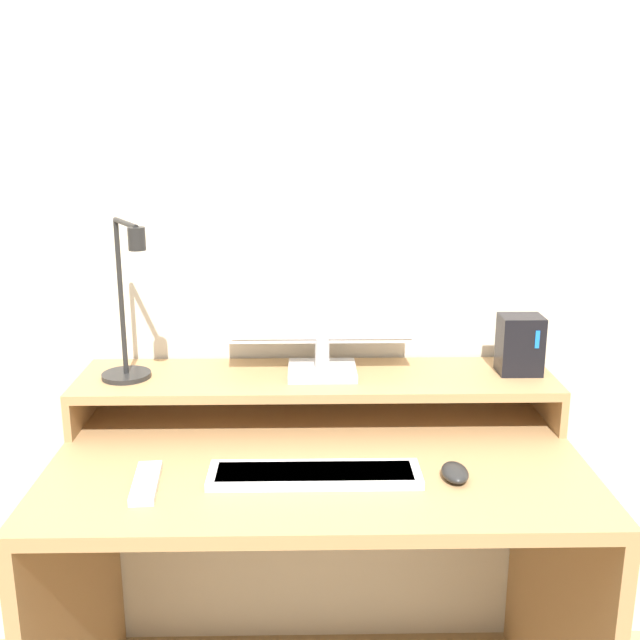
# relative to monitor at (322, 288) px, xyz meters

# --- Properties ---
(wall_back) EXTENTS (6.00, 0.05, 2.50)m
(wall_back) POSITION_rel_monitor_xyz_m (-0.01, 0.16, 0.17)
(wall_back) COLOR beige
(wall_back) RESTS_ON ground_plane
(desk) EXTENTS (1.18, 0.69, 0.75)m
(desk) POSITION_rel_monitor_xyz_m (-0.01, -0.22, -0.55)
(desk) COLOR #A87F51
(desk) RESTS_ON ground_plane
(monitor_shelf) EXTENTS (1.18, 0.28, 0.11)m
(monitor_shelf) POSITION_rel_monitor_xyz_m (-0.01, -0.01, -0.24)
(monitor_shelf) COLOR #A87F51
(monitor_shelf) RESTS_ON desk
(monitor) EXTENTS (0.47, 0.15, 0.41)m
(monitor) POSITION_rel_monitor_xyz_m (0.00, 0.00, 0.00)
(monitor) COLOR #BCBCC1
(monitor) RESTS_ON monitor_shelf
(desk_lamp) EXTENTS (0.15, 0.21, 0.39)m
(desk_lamp) POSITION_rel_monitor_xyz_m (-0.46, -0.05, -0.07)
(desk_lamp) COLOR black
(desk_lamp) RESTS_ON monitor_shelf
(router_dock) EXTENTS (0.10, 0.09, 0.15)m
(router_dock) POSITION_rel_monitor_xyz_m (0.49, -0.00, -0.15)
(router_dock) COLOR black
(router_dock) RESTS_ON monitor_shelf
(keyboard) EXTENTS (0.44, 0.11, 0.02)m
(keyboard) POSITION_rel_monitor_xyz_m (-0.02, -0.34, -0.32)
(keyboard) COLOR white
(keyboard) RESTS_ON desk
(mouse) EXTENTS (0.06, 0.09, 0.03)m
(mouse) POSITION_rel_monitor_xyz_m (0.27, -0.35, -0.32)
(mouse) COLOR black
(mouse) RESTS_ON desk
(remote_control) EXTENTS (0.06, 0.18, 0.02)m
(remote_control) POSITION_rel_monitor_xyz_m (-0.37, -0.37, -0.32)
(remote_control) COLOR white
(remote_control) RESTS_ON desk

